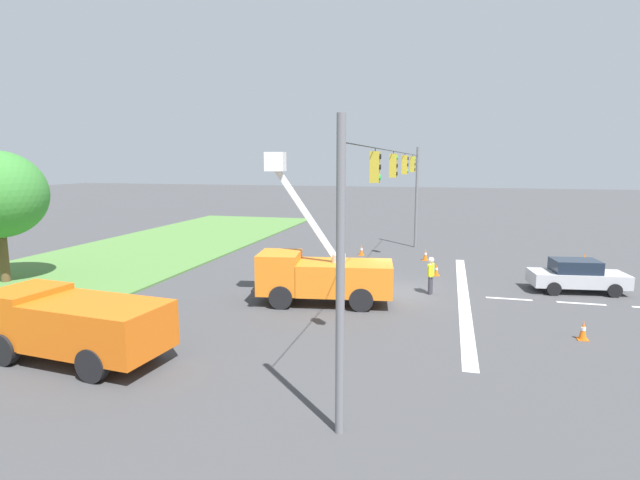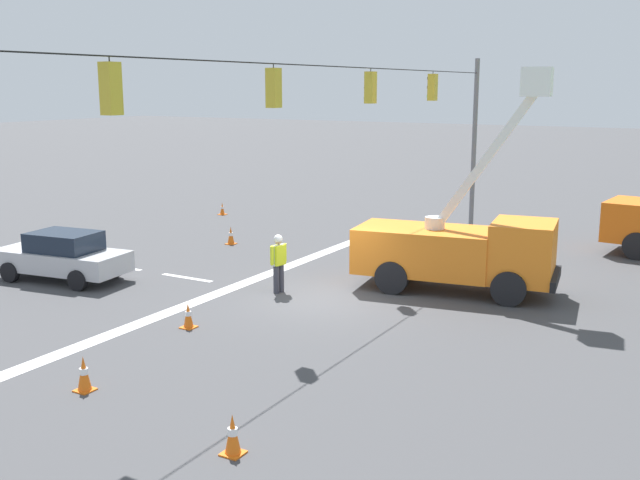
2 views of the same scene
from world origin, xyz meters
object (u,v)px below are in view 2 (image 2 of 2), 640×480
object	(u,v)px
traffic_cone_mid_right	(84,374)
traffic_cone_lane_edge_a	(188,316)
sedan_silver	(62,256)
traffic_cone_foreground_left	(222,209)
traffic_cone_near_bucket	(233,435)
road_worker	(278,260)
traffic_cone_mid_left	(231,236)
utility_truck_bucket_lift	(461,246)

from	to	relation	value
traffic_cone_mid_right	traffic_cone_lane_edge_a	xyz separation A→B (m)	(-4.20, -0.79, -0.04)
sedan_silver	traffic_cone_foreground_left	xyz separation A→B (m)	(-12.41, -3.11, -0.51)
sedan_silver	traffic_cone_near_bucket	distance (m)	13.36
traffic_cone_foreground_left	traffic_cone_lane_edge_a	size ratio (longest dim) A/B	0.88
sedan_silver	traffic_cone_lane_edge_a	size ratio (longest dim) A/B	6.72
traffic_cone_foreground_left	traffic_cone_lane_edge_a	world-z (taller)	traffic_cone_lane_edge_a
sedan_silver	traffic_cone_near_bucket	size ratio (longest dim) A/B	6.23
traffic_cone_near_bucket	road_worker	bearing A→B (deg)	-151.40
traffic_cone_mid_right	traffic_cone_lane_edge_a	world-z (taller)	traffic_cone_mid_right
traffic_cone_mid_left	traffic_cone_lane_edge_a	xyz separation A→B (m)	(8.89, 5.24, -0.02)
road_worker	traffic_cone_near_bucket	world-z (taller)	road_worker
sedan_silver	traffic_cone_lane_edge_a	world-z (taller)	sedan_silver
road_worker	traffic_cone_lane_edge_a	distance (m)	4.03
road_worker	traffic_cone_mid_left	world-z (taller)	road_worker
utility_truck_bucket_lift	road_worker	size ratio (longest dim) A/B	3.72
traffic_cone_mid_right	utility_truck_bucket_lift	bearing A→B (deg)	159.89
traffic_cone_foreground_left	sedan_silver	bearing A→B (deg)	14.07
utility_truck_bucket_lift	traffic_cone_mid_left	size ratio (longest dim) A/B	9.37
road_worker	traffic_cone_mid_right	size ratio (longest dim) A/B	2.39
road_worker	traffic_cone_near_bucket	distance (m)	10.08
road_worker	traffic_cone_foreground_left	distance (m)	14.24
traffic_cone_mid_left	traffic_cone_lane_edge_a	size ratio (longest dim) A/B	1.05
sedan_silver	traffic_cone_mid_left	distance (m)	7.23
traffic_cone_mid_right	traffic_cone_lane_edge_a	distance (m)	4.28
traffic_cone_mid_left	traffic_cone_lane_edge_a	world-z (taller)	traffic_cone_mid_left
road_worker	traffic_cone_near_bucket	size ratio (longest dim) A/B	2.45
sedan_silver	traffic_cone_foreground_left	world-z (taller)	sedan_silver
utility_truck_bucket_lift	traffic_cone_mid_left	xyz separation A→B (m)	(-2.10, -10.06, -1.04)
traffic_cone_lane_edge_a	road_worker	bearing A→B (deg)	177.47
utility_truck_bucket_lift	traffic_cone_lane_edge_a	bearing A→B (deg)	-35.32
traffic_cone_mid_right	traffic_cone_near_bucket	size ratio (longest dim) A/B	1.03
traffic_cone_mid_right	traffic_cone_mid_left	bearing A→B (deg)	-155.27
utility_truck_bucket_lift	traffic_cone_foreground_left	distance (m)	16.33
utility_truck_bucket_lift	traffic_cone_foreground_left	world-z (taller)	utility_truck_bucket_lift
utility_truck_bucket_lift	traffic_cone_foreground_left	xyz separation A→B (m)	(-7.41, -14.51, -1.10)
traffic_cone_mid_right	traffic_cone_lane_edge_a	size ratio (longest dim) A/B	1.11
traffic_cone_mid_left	traffic_cone_mid_right	world-z (taller)	traffic_cone_mid_right
traffic_cone_mid_right	traffic_cone_near_bucket	bearing A→B (deg)	81.04
traffic_cone_near_bucket	traffic_cone_lane_edge_a	world-z (taller)	traffic_cone_near_bucket
utility_truck_bucket_lift	traffic_cone_foreground_left	size ratio (longest dim) A/B	11.13
utility_truck_bucket_lift	traffic_cone_mid_right	xyz separation A→B (m)	(10.99, -4.03, -1.02)
utility_truck_bucket_lift	traffic_cone_mid_right	world-z (taller)	utility_truck_bucket_lift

